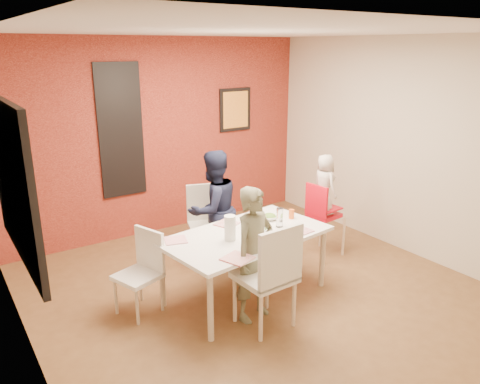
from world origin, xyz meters
TOP-DOWN VIEW (x-y plane):
  - ground at (0.00, 0.00)m, footprint 4.50×4.50m
  - ceiling at (0.00, 0.00)m, footprint 4.50×4.50m
  - wall_back at (0.00, 2.25)m, footprint 4.50×0.02m
  - wall_front at (0.00, -2.25)m, footprint 4.50×0.02m
  - wall_left at (-2.25, 0.00)m, footprint 0.02×4.50m
  - wall_right at (2.25, 0.00)m, footprint 0.02×4.50m
  - brick_accent_wall at (0.00, 2.23)m, footprint 4.50×0.02m
  - picture_window_frame at (-2.22, 0.20)m, footprint 0.05×1.70m
  - picture_window_pane at (-2.21, 0.20)m, footprint 0.02×1.55m
  - glassblock_strip at (-0.60, 2.21)m, footprint 0.55×0.03m
  - glassblock_surround at (-0.60, 2.21)m, footprint 0.60×0.03m
  - art_print_frame at (1.20, 2.21)m, footprint 0.54×0.03m
  - art_print_canvas at (1.20, 2.19)m, footprint 0.44×0.01m
  - dining_table at (-0.15, -0.03)m, footprint 1.81×1.16m
  - chair_near at (-0.31, -0.67)m, footprint 0.51×0.51m
  - chair_far at (-0.02, 1.03)m, footprint 0.55×0.55m
  - chair_left at (-1.16, 0.31)m, footprint 0.49×0.49m
  - high_chair at (1.20, 0.26)m, footprint 0.45×0.45m
  - child_near at (-0.32, -0.42)m, footprint 0.55×0.42m
  - child_far at (-0.05, 0.79)m, footprint 0.76×0.63m
  - toddler at (1.23, 0.27)m, footprint 0.27×0.39m
  - plate_near_left at (-0.56, -0.49)m, footprint 0.31×0.31m
  - plate_far_mid at (-0.17, 0.30)m, footprint 0.29×0.29m
  - plate_near_right at (0.37, -0.30)m, footprint 0.21×0.21m
  - plate_far_left at (-0.84, 0.21)m, footprint 0.27×0.27m
  - salad_bowl_a at (-0.01, -0.07)m, footprint 0.25×0.25m
  - salad_bowl_b at (0.31, 0.16)m, footprint 0.25×0.25m
  - wine_bottle at (-0.01, -0.01)m, footprint 0.08×0.08m
  - wine_glass_a at (-0.15, -0.30)m, footprint 0.07×0.07m
  - wine_glass_b at (0.25, -0.08)m, footprint 0.07×0.07m
  - paper_towel_roll at (-0.38, -0.08)m, footprint 0.11×0.11m
  - condiment_red at (-0.01, -0.07)m, footprint 0.04×0.04m
  - condiment_green at (-0.01, -0.03)m, footprint 0.03×0.03m
  - condiment_brown at (-0.02, -0.02)m, footprint 0.04×0.04m
  - sippy_cup at (0.53, 0.05)m, footprint 0.06×0.06m

SIDE VIEW (x-z plane):
  - ground at x=0.00m, z-range 0.00..0.00m
  - chair_left at x=-1.16m, z-range 0.05..0.89m
  - chair_far at x=-0.02m, z-range 0.05..0.99m
  - high_chair at x=1.20m, z-range 0.10..1.06m
  - chair_near at x=-0.31m, z-range 0.06..1.12m
  - dining_table at x=-0.15m, z-range 0.29..1.00m
  - child_near at x=-0.32m, z-range 0.00..1.33m
  - child_far at x=-0.05m, z-range 0.00..1.43m
  - plate_near_right at x=0.37m, z-range 0.71..0.72m
  - plate_far_left at x=-0.84m, z-range 0.71..0.72m
  - plate_far_mid at x=-0.17m, z-range 0.71..0.72m
  - plate_near_left at x=-0.56m, z-range 0.71..0.73m
  - salad_bowl_b at x=0.31m, z-range 0.71..0.76m
  - salad_bowl_a at x=-0.01m, z-range 0.71..0.77m
  - sippy_cup at x=0.53m, z-range 0.71..0.82m
  - condiment_green at x=-0.01m, z-range 0.71..0.84m
  - condiment_brown at x=-0.02m, z-range 0.71..0.85m
  - condiment_red at x=-0.01m, z-range 0.71..0.85m
  - wine_glass_a at x=-0.15m, z-range 0.71..0.90m
  - wine_glass_b at x=0.25m, z-range 0.71..0.92m
  - paper_towel_roll at x=-0.38m, z-range 0.71..0.97m
  - wine_bottle at x=-0.01m, z-range 0.71..1.00m
  - toddler at x=1.23m, z-range 0.57..1.32m
  - wall_back at x=0.00m, z-range 0.00..2.70m
  - wall_front at x=0.00m, z-range 0.00..2.70m
  - wall_left at x=-2.25m, z-range 0.00..2.70m
  - wall_right at x=2.25m, z-range 0.00..2.70m
  - brick_accent_wall at x=0.00m, z-range 0.00..2.70m
  - glassblock_strip at x=-0.60m, z-range 0.65..2.35m
  - glassblock_surround at x=-0.60m, z-range 0.62..2.38m
  - picture_window_frame at x=-2.22m, z-range 0.90..2.20m
  - picture_window_pane at x=-2.21m, z-range 0.98..2.12m
  - art_print_frame at x=1.20m, z-range 1.33..1.97m
  - art_print_canvas at x=1.20m, z-range 1.38..1.92m
  - ceiling at x=0.00m, z-range 2.69..2.71m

